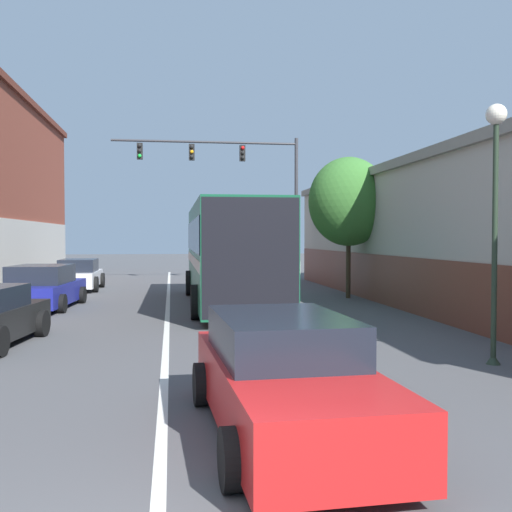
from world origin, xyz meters
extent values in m
cube|color=silver|center=(0.00, 15.36, 0.00)|extent=(0.14, 42.72, 0.01)
cube|color=#B7B2A3|center=(11.29, 15.52, 2.46)|extent=(7.58, 27.47, 4.92)
cube|color=brown|center=(7.55, 15.52, 0.86)|extent=(0.24, 26.93, 1.72)
cube|color=gray|center=(11.29, 15.52, 4.77)|extent=(7.88, 27.75, 0.30)
cube|color=#145133|center=(2.13, 17.15, 1.82)|extent=(2.57, 11.49, 3.19)
cube|color=black|center=(2.13, 17.15, 2.39)|extent=(2.62, 11.26, 1.02)
cube|color=beige|center=(2.13, 17.15, 1.56)|extent=(2.61, 11.38, 0.32)
cube|color=black|center=(2.10, 11.43, 1.82)|extent=(2.47, 0.07, 3.06)
cylinder|color=black|center=(0.85, 20.72, 0.50)|extent=(0.30, 1.00, 1.00)
cylinder|color=black|center=(3.43, 20.70, 0.50)|extent=(0.30, 1.00, 1.00)
cylinder|color=black|center=(0.82, 13.60, 0.50)|extent=(0.30, 1.00, 1.00)
cylinder|color=black|center=(3.40, 13.58, 0.50)|extent=(0.30, 1.00, 1.00)
cube|color=red|center=(1.46, 3.47, 0.53)|extent=(1.87, 4.69, 0.73)
cube|color=black|center=(1.45, 3.75, 1.15)|extent=(1.63, 2.47, 0.50)
cylinder|color=black|center=(0.54, 4.86, 0.30)|extent=(0.25, 0.61, 0.60)
cylinder|color=black|center=(2.25, 4.94, 0.30)|extent=(0.25, 0.61, 0.60)
cylinder|color=black|center=(0.68, 2.00, 0.30)|extent=(0.25, 0.61, 0.60)
cylinder|color=black|center=(2.39, 2.08, 0.30)|extent=(0.25, 0.61, 0.60)
cube|color=silver|center=(-3.91, 23.85, 0.51)|extent=(1.62, 4.04, 0.64)
cube|color=black|center=(-3.91, 23.65, 1.10)|extent=(1.48, 2.10, 0.55)
cylinder|color=black|center=(-4.76, 25.10, 0.34)|extent=(0.22, 0.68, 0.68)
cylinder|color=black|center=(-3.08, 25.10, 0.34)|extent=(0.22, 0.68, 0.68)
cylinder|color=black|center=(-4.74, 22.60, 0.34)|extent=(0.22, 0.68, 0.68)
cylinder|color=black|center=(-3.07, 22.60, 0.34)|extent=(0.22, 0.68, 0.68)
cube|color=navy|center=(-4.07, 17.07, 0.50)|extent=(2.15, 4.58, 0.67)
cube|color=black|center=(-4.08, 16.85, 1.13)|extent=(1.84, 2.44, 0.60)
cylinder|color=black|center=(-4.90, 18.52, 0.30)|extent=(0.26, 0.61, 0.59)
cylinder|color=black|center=(-3.02, 18.37, 0.30)|extent=(0.26, 0.61, 0.59)
cylinder|color=black|center=(-3.23, 15.62, 0.30)|extent=(0.26, 0.61, 0.59)
cylinder|color=black|center=(-2.92, 11.19, 0.31)|extent=(0.30, 0.64, 0.62)
cylinder|color=#333338|center=(6.49, 26.72, 3.70)|extent=(0.18, 0.18, 7.41)
cylinder|color=#333338|center=(1.85, 26.72, 7.11)|extent=(9.28, 0.12, 0.12)
cube|color=black|center=(3.71, 26.72, 6.59)|extent=(0.28, 0.24, 0.80)
sphere|color=red|center=(3.71, 26.56, 6.83)|extent=(0.18, 0.18, 0.18)
sphere|color=black|center=(3.71, 26.56, 6.59)|extent=(0.18, 0.18, 0.18)
sphere|color=black|center=(3.71, 26.56, 6.34)|extent=(0.18, 0.18, 0.18)
cube|color=black|center=(1.16, 26.72, 6.59)|extent=(0.28, 0.24, 0.80)
sphere|color=black|center=(1.16, 26.56, 6.83)|extent=(0.18, 0.18, 0.18)
sphere|color=orange|center=(1.16, 26.56, 6.59)|extent=(0.18, 0.18, 0.18)
sphere|color=black|center=(1.16, 26.56, 6.34)|extent=(0.18, 0.18, 0.18)
cube|color=black|center=(-1.39, 26.72, 6.59)|extent=(0.28, 0.24, 0.80)
sphere|color=black|center=(-1.39, 26.56, 6.83)|extent=(0.18, 0.18, 0.18)
sphere|color=black|center=(-1.39, 26.56, 6.59)|extent=(0.18, 0.18, 0.18)
sphere|color=green|center=(-1.39, 26.56, 6.34)|extent=(0.18, 0.18, 0.18)
cone|color=#233323|center=(6.01, 6.81, 0.10)|extent=(0.26, 0.26, 0.20)
cylinder|color=#233323|center=(6.01, 6.81, 2.23)|extent=(0.10, 0.10, 4.46)
sphere|color=#EFE5CC|center=(6.01, 6.81, 4.59)|extent=(0.38, 0.38, 0.38)
cylinder|color=#3D2D1E|center=(6.86, 18.79, 1.20)|extent=(0.18, 0.18, 2.39)
ellipsoid|color=#38702D|center=(6.86, 18.79, 3.71)|extent=(3.10, 2.79, 3.41)
camera|label=1|loc=(0.12, -3.44, 2.35)|focal=42.00mm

